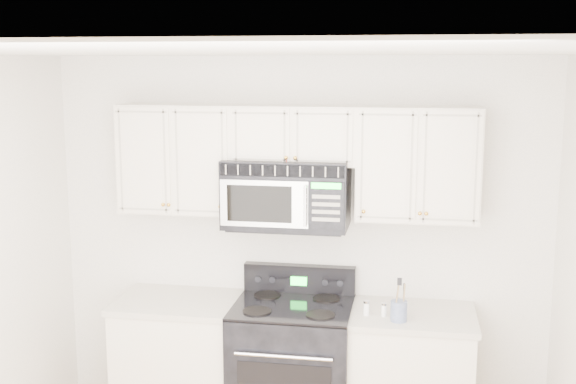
# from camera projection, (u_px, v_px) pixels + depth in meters

# --- Properties ---
(room) EXTENTS (3.51, 3.51, 2.61)m
(room) POSITION_uv_depth(u_px,v_px,m) (242.00, 328.00, 3.45)
(room) COLOR olive
(room) RESTS_ON ground
(base_cabinet_left) EXTENTS (0.86, 0.65, 0.92)m
(base_cabinet_left) POSITION_uv_depth(u_px,v_px,m) (181.00, 366.00, 5.13)
(base_cabinet_left) COLOR beige
(base_cabinet_left) RESTS_ON ground
(base_cabinet_right) EXTENTS (0.86, 0.65, 0.92)m
(base_cabinet_right) POSITION_uv_depth(u_px,v_px,m) (408.00, 382.00, 4.86)
(base_cabinet_right) COLOR beige
(base_cabinet_right) RESTS_ON ground
(range) EXTENTS (0.80, 0.73, 1.13)m
(range) POSITION_uv_depth(u_px,v_px,m) (293.00, 367.00, 4.96)
(range) COLOR black
(range) RESTS_ON ground
(upper_cabinets) EXTENTS (2.44, 0.37, 0.75)m
(upper_cabinets) POSITION_uv_depth(u_px,v_px,m) (295.00, 155.00, 4.88)
(upper_cabinets) COLOR beige
(upper_cabinets) RESTS_ON ground
(microwave) EXTENTS (0.84, 0.47, 0.46)m
(microwave) POSITION_uv_depth(u_px,v_px,m) (287.00, 193.00, 4.88)
(microwave) COLOR black
(microwave) RESTS_ON ground
(utensil_crock) EXTENTS (0.11, 0.11, 0.29)m
(utensil_crock) POSITION_uv_depth(u_px,v_px,m) (399.00, 310.00, 4.61)
(utensil_crock) COLOR slate
(utensil_crock) RESTS_ON base_cabinet_right
(shaker_salt) EXTENTS (0.04, 0.04, 0.10)m
(shaker_salt) POSITION_uv_depth(u_px,v_px,m) (366.00, 308.00, 4.72)
(shaker_salt) COLOR white
(shaker_salt) RESTS_ON base_cabinet_right
(shaker_pepper) EXTENTS (0.04, 0.04, 0.09)m
(shaker_pepper) POSITION_uv_depth(u_px,v_px,m) (384.00, 310.00, 4.70)
(shaker_pepper) COLOR white
(shaker_pepper) RESTS_ON base_cabinet_right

